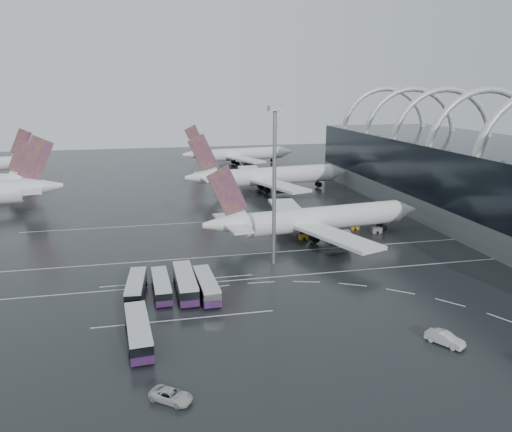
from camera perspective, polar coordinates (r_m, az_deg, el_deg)
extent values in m
plane|color=black|center=(98.02, 5.32, -6.25)|extent=(420.00, 420.00, 0.00)
cube|color=#5D6062|center=(143.76, 27.00, 0.21)|extent=(42.00, 160.00, 6.00)
torus|color=silver|center=(144.94, 24.48, 6.65)|extent=(33.80, 1.80, 33.80)
torus|color=silver|center=(160.44, 20.45, 7.69)|extent=(33.80, 1.80, 33.80)
torus|color=silver|center=(176.63, 17.13, 8.52)|extent=(33.80, 1.80, 33.80)
torus|color=silver|center=(193.33, 14.37, 9.18)|extent=(33.80, 1.80, 33.80)
cube|color=silver|center=(96.25, 5.68, -6.66)|extent=(120.00, 0.25, 0.01)
cube|color=silver|center=(108.82, 3.41, -4.06)|extent=(120.00, 0.25, 0.01)
cube|color=silver|center=(134.82, 0.18, -0.35)|extent=(120.00, 0.25, 0.01)
cube|color=silver|center=(79.29, -8.11, -11.58)|extent=(28.00, 0.25, 0.01)
cube|color=silver|center=(93.90, -8.89, -7.33)|extent=(28.00, 0.25, 0.01)
cylinder|color=white|center=(118.05, 7.79, -0.23)|extent=(39.99, 10.75, 5.50)
cone|color=white|center=(129.97, 16.67, 0.66)|extent=(6.38, 6.21, 5.50)
cone|color=white|center=(108.79, -3.71, -0.89)|extent=(10.14, 6.72, 5.50)
cube|color=#551A6E|center=(107.39, -3.29, 2.77)|extent=(9.13, 1.79, 11.66)
cube|color=white|center=(109.32, -2.76, -0.80)|extent=(6.51, 17.49, 0.47)
cube|color=white|center=(106.44, 8.94, -2.24)|extent=(14.24, 24.57, 0.76)
cube|color=white|center=(126.90, 3.78, 0.66)|extent=(8.41, 24.15, 0.76)
cylinder|color=slate|center=(111.05, 9.37, -2.47)|extent=(5.60, 3.89, 3.23)
cylinder|color=slate|center=(125.57, 5.57, -0.34)|extent=(5.60, 3.89, 3.23)
cube|color=black|center=(117.40, 6.09, -2.19)|extent=(12.09, 7.54, 2.09)
cylinder|color=white|center=(170.72, 2.18, 4.64)|extent=(41.99, 11.15, 5.98)
cone|color=white|center=(180.84, 9.25, 5.02)|extent=(6.89, 6.71, 5.98)
cone|color=white|center=(162.82, -6.35, 4.44)|extent=(10.98, 7.23, 5.98)
cube|color=#551A6E|center=(161.90, -6.07, 7.12)|extent=(9.93, 1.86, 12.67)
cube|color=white|center=(163.30, -5.65, 4.49)|extent=(6.93, 18.99, 0.52)
cube|color=white|center=(157.57, 2.52, 3.56)|extent=(15.29, 26.71, 0.82)
cube|color=white|center=(181.30, -0.56, 5.04)|extent=(9.34, 26.28, 0.82)
cylinder|color=slate|center=(162.36, 3.04, 3.22)|extent=(6.06, 4.19, 3.50)
cylinder|color=slate|center=(179.31, 0.76, 4.33)|extent=(6.06, 4.19, 3.50)
cube|color=black|center=(170.02, 0.87, 3.19)|extent=(13.10, 8.10, 2.27)
cylinder|color=white|center=(228.82, -1.48, 7.09)|extent=(37.50, 11.44, 5.53)
cone|color=white|center=(237.02, 3.42, 7.33)|extent=(6.54, 6.38, 5.53)
cone|color=white|center=(221.78, -7.18, 6.99)|extent=(10.31, 7.00, 5.53)
cube|color=#551A6E|center=(221.21, -7.00, 8.82)|extent=(9.16, 2.05, 11.73)
cube|color=white|center=(222.27, -6.70, 7.02)|extent=(7.01, 17.64, 0.48)
cube|color=white|center=(216.51, -1.33, 6.51)|extent=(14.88, 24.65, 0.76)
cube|color=white|center=(238.81, -3.34, 7.25)|extent=(7.80, 24.14, 0.76)
cylinder|color=slate|center=(220.84, -0.93, 6.22)|extent=(5.70, 4.05, 3.24)
cylinder|color=slate|center=(236.82, -2.42, 6.78)|extent=(5.70, 4.05, 3.24)
cube|color=black|center=(228.08, -2.38, 6.09)|extent=(12.28, 7.87, 2.10)
cone|color=white|center=(156.76, -23.17, 3.11)|extent=(11.72, 7.69, 6.39)
cube|color=#551A6E|center=(155.59, -23.88, 6.01)|extent=(10.61, 1.95, 13.54)
cube|color=white|center=(156.93, -23.97, 3.04)|extent=(7.34, 20.29, 0.55)
cone|color=white|center=(178.92, -24.73, 3.91)|extent=(9.82, 6.26, 5.43)
cube|color=#551A6E|center=(178.21, -25.25, 6.08)|extent=(9.03, 1.38, 11.51)
cube|color=white|center=(179.49, -25.30, 3.88)|extent=(5.73, 17.17, 0.47)
cone|color=white|center=(226.14, -24.83, 5.89)|extent=(10.83, 8.77, 5.47)
cube|color=#551A6E|center=(225.17, -25.25, 7.61)|extent=(8.55, 4.14, 11.59)
cube|color=white|center=(225.79, -25.30, 5.83)|extent=(10.66, 17.25, 0.47)
cube|color=#2F143F|center=(88.58, -13.52, -8.36)|extent=(3.64, 12.46, 1.04)
cube|color=black|center=(88.15, -13.57, -7.68)|extent=(3.68, 12.22, 1.23)
cube|color=silver|center=(87.85, -13.60, -7.18)|extent=(3.64, 12.46, 0.43)
cylinder|color=black|center=(85.01, -12.84, -9.60)|extent=(0.40, 0.97, 0.95)
cylinder|color=black|center=(85.28, -14.63, -9.63)|extent=(0.40, 0.97, 0.95)
cylinder|color=black|center=(92.23, -12.48, -7.61)|extent=(0.40, 0.97, 0.95)
cylinder|color=black|center=(92.48, -14.12, -7.65)|extent=(0.40, 0.97, 0.95)
cube|color=#2F143F|center=(88.31, -10.75, -8.29)|extent=(3.18, 12.17, 1.02)
cube|color=black|center=(87.89, -10.79, -7.62)|extent=(3.23, 11.93, 1.21)
cube|color=silver|center=(87.58, -10.81, -7.12)|extent=(3.18, 12.17, 0.42)
cylinder|color=black|center=(84.99, -9.66, -9.44)|extent=(0.36, 0.94, 0.93)
cylinder|color=black|center=(84.85, -11.42, -9.57)|extent=(0.36, 0.94, 0.93)
cylinder|color=black|center=(92.09, -10.12, -7.52)|extent=(0.36, 0.94, 0.93)
cylinder|color=black|center=(91.96, -11.74, -7.64)|extent=(0.36, 0.94, 0.93)
cube|color=#2F143F|center=(88.23, -8.07, -8.10)|extent=(3.45, 14.06, 1.18)
cube|color=black|center=(87.74, -8.10, -7.32)|extent=(3.51, 13.78, 1.40)
cube|color=silver|center=(87.39, -8.12, -6.74)|extent=(3.45, 14.06, 0.48)
cylinder|color=black|center=(84.45, -6.71, -9.44)|extent=(0.40, 1.08, 1.08)
cylinder|color=black|center=(84.19, -8.77, -9.59)|extent=(0.40, 1.08, 1.08)
cylinder|color=black|center=(92.65, -7.42, -7.23)|extent=(0.40, 1.08, 1.08)
cylinder|color=black|center=(92.41, -9.28, -7.36)|extent=(0.40, 1.08, 1.08)
cube|color=#2F143F|center=(87.08, -5.70, -8.39)|extent=(3.44, 12.91, 1.08)
cube|color=black|center=(86.63, -5.72, -7.67)|extent=(3.49, 12.66, 1.28)
cube|color=silver|center=(86.31, -5.73, -7.14)|extent=(3.44, 12.91, 0.44)
cylinder|color=black|center=(83.75, -4.28, -9.62)|extent=(0.39, 1.00, 0.98)
cylinder|color=black|center=(83.34, -6.16, -9.79)|extent=(0.39, 1.00, 0.98)
cylinder|color=black|center=(91.17, -5.27, -7.56)|extent=(0.39, 1.00, 0.98)
cylinder|color=black|center=(90.79, -6.98, -7.71)|extent=(0.39, 1.00, 0.98)
cube|color=#2F143F|center=(73.44, -13.26, -13.28)|extent=(4.07, 13.68, 1.14)
cube|color=black|center=(72.88, -13.32, -12.41)|extent=(4.11, 13.41, 1.35)
cube|color=silver|center=(72.48, -13.36, -11.77)|extent=(4.07, 13.68, 0.47)
cylinder|color=black|center=(69.92, -11.75, -15.09)|extent=(0.44, 1.06, 1.04)
cylinder|color=black|center=(69.81, -14.20, -15.30)|extent=(0.44, 1.06, 1.04)
cylinder|color=black|center=(77.54, -12.39, -12.00)|extent=(0.44, 1.06, 1.04)
cylinder|color=black|center=(77.44, -14.56, -12.18)|extent=(0.44, 1.06, 1.04)
imported|color=#BCBCBC|center=(61.08, -9.68, -19.56)|extent=(5.50, 4.90, 1.42)
imported|color=#BCBCBC|center=(75.93, 20.78, -12.96)|extent=(4.45, 5.53, 1.77)
cylinder|color=gray|center=(97.40, 2.09, 3.02)|extent=(0.76, 0.76, 30.49)
cube|color=gray|center=(95.50, 2.18, 12.21)|extent=(2.40, 2.40, 0.87)
cube|color=silver|center=(95.51, 2.18, 12.01)|extent=(2.18, 2.18, 0.44)
cube|color=#B58D18|center=(127.37, 11.19, -1.26)|extent=(2.09, 1.23, 1.14)
cube|color=slate|center=(133.55, 11.82, -0.54)|extent=(2.22, 1.31, 1.21)
cube|color=#B58D18|center=(117.64, 5.45, -2.38)|extent=(2.04, 1.20, 1.11)
cube|color=slate|center=(125.63, 13.59, -1.58)|extent=(2.45, 1.45, 1.34)
cube|color=#B58D18|center=(136.48, 8.89, -0.10)|extent=(2.01, 1.19, 1.10)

